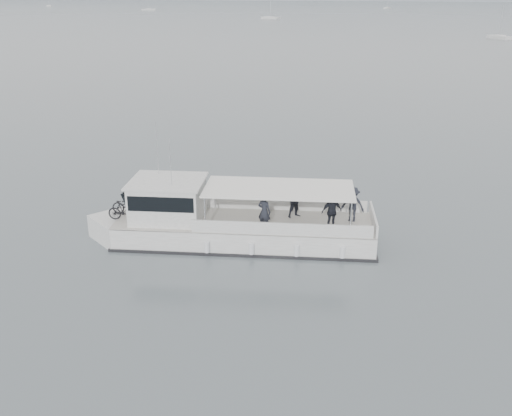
# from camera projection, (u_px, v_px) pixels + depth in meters

# --- Properties ---
(ground) EXTENTS (1400.00, 1400.00, 0.00)m
(ground) POSITION_uv_depth(u_px,v_px,m) (346.00, 244.00, 23.84)
(ground) COLOR #566165
(ground) RESTS_ON ground
(tour_boat) EXTENTS (12.23, 4.95, 5.10)m
(tour_boat) POSITION_uv_depth(u_px,v_px,m) (219.00, 223.00, 23.80)
(tour_boat) COLOR white
(tour_boat) RESTS_ON ground
(moored_fleet) EXTENTS (415.41, 333.08, 10.08)m
(moored_fleet) POSITION_uv_depth(u_px,v_px,m) (411.00, 17.00, 211.42)
(moored_fleet) COLOR white
(moored_fleet) RESTS_ON ground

